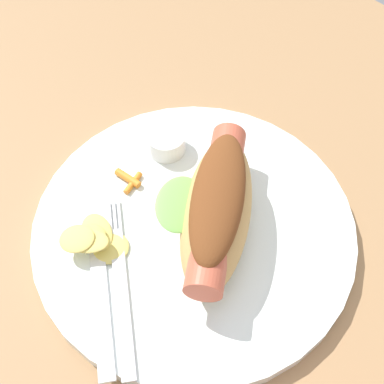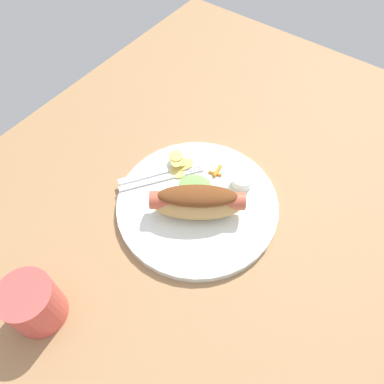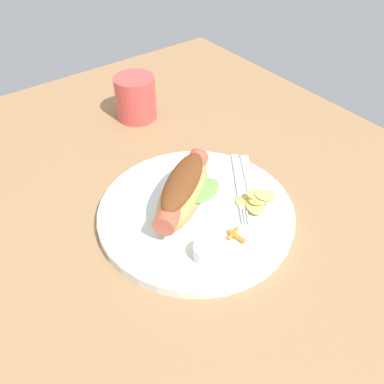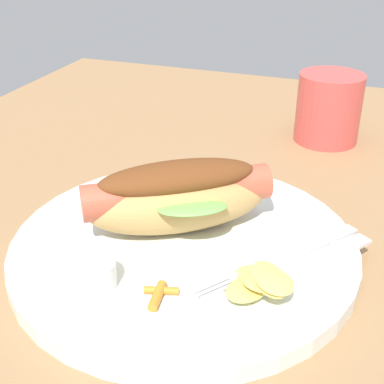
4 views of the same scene
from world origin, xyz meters
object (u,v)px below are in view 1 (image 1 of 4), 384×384
at_px(fork, 121,286).
at_px(knife, 101,303).
at_px(chips_pile, 93,239).
at_px(carrot_garnish, 128,181).
at_px(hot_dog, 217,207).
at_px(sauce_ramekin, 166,142).
at_px(plate, 194,228).

xyz_separation_m(fork, knife, (-0.00, -0.02, -0.00)).
xyz_separation_m(chips_pile, carrot_garnish, (-0.03, 0.07, -0.01)).
relative_size(hot_dog, sauce_ramekin, 4.23).
height_order(hot_dog, knife, hot_dog).
height_order(hot_dog, carrot_garnish, hot_dog).
bearing_deg(fork, carrot_garnish, -8.27).
bearing_deg(plate, fork, -89.93).
bearing_deg(chips_pile, plate, 58.83).
relative_size(hot_dog, knife, 1.27).
bearing_deg(knife, hot_dog, -62.69).
bearing_deg(plate, hot_dog, 34.94).
xyz_separation_m(plate, fork, (0.00, -0.09, 0.01)).
distance_m(hot_dog, knife, 0.13).
relative_size(hot_dog, carrot_garnish, 5.74).
distance_m(plate, knife, 0.11).
xyz_separation_m(sauce_ramekin, knife, (0.08, -0.16, -0.01)).
bearing_deg(fork, chips_pile, 24.82).
distance_m(fork, carrot_garnish, 0.11).
height_order(plate, chips_pile, chips_pile).
height_order(plate, hot_dog, hot_dog).
relative_size(fork, chips_pile, 2.15).
bearing_deg(knife, sauce_ramekin, -26.63).
bearing_deg(hot_dog, sauce_ramekin, 36.67).
distance_m(knife, chips_pile, 0.06).
bearing_deg(chips_pile, carrot_garnish, 114.37).
bearing_deg(plate, knife, -90.15).
relative_size(plate, carrot_garnish, 10.31).
distance_m(sauce_ramekin, fork, 0.16).
height_order(plate, fork, fork).
bearing_deg(carrot_garnish, hot_dog, 14.08).
xyz_separation_m(sauce_ramekin, fork, (0.09, -0.14, -0.01)).
bearing_deg(knife, chips_pile, 2.05).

